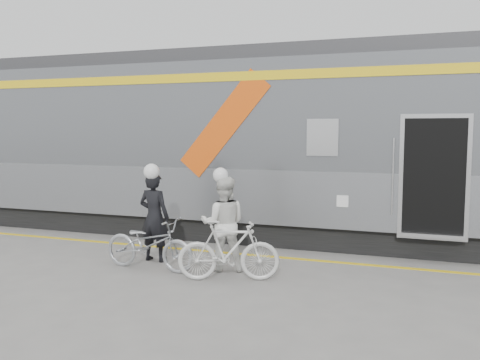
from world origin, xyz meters
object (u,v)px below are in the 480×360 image
at_px(man, 154,217).
at_px(bicycle_right, 229,250).
at_px(woman, 223,223).
at_px(bicycle_left, 149,244).

bearing_deg(man, bicycle_right, 161.91).
bearing_deg(woman, man, -24.70).
height_order(man, bicycle_right, man).
xyz_separation_m(woman, bicycle_right, (0.30, -0.55, -0.32)).
bearing_deg(bicycle_right, bicycle_left, 65.70).
distance_m(man, bicycle_left, 0.69).
relative_size(bicycle_left, bicycle_right, 1.05).
bearing_deg(bicycle_left, bicycle_right, -91.47).
relative_size(man, woman, 1.01).
distance_m(man, woman, 1.42).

